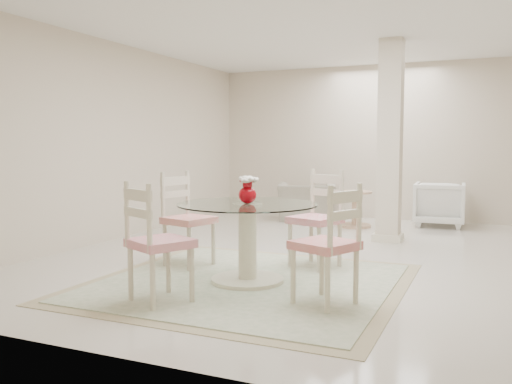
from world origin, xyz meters
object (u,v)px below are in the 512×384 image
at_px(dining_chair_north, 319,211).
at_px(dining_chair_east, 332,236).
at_px(red_vase, 248,189).
at_px(dining_chair_west, 184,212).
at_px(recliner_taupe, 307,202).
at_px(dining_table, 248,243).
at_px(dining_chair_south, 153,234).
at_px(column, 390,141).
at_px(side_table, 354,210).
at_px(armchair_white, 439,204).

bearing_deg(dining_chair_north, dining_chair_east, -50.37).
distance_m(red_vase, dining_chair_west, 1.07).
xyz_separation_m(dining_chair_east, recliner_taupe, (-1.79, 4.78, -0.26)).
height_order(dining_table, dining_chair_east, dining_chair_east).
distance_m(red_vase, dining_chair_south, 1.07).
xyz_separation_m(column, recliner_taupe, (-1.67, 1.53, -1.03)).
bearing_deg(dining_chair_north, red_vase, -94.92).
distance_m(red_vase, dining_chair_east, 1.06).
height_order(dining_chair_south, recliner_taupe, dining_chair_south).
height_order(dining_chair_east, dining_chair_south, dining_chair_south).
xyz_separation_m(column, side_table, (-0.72, 1.04, -1.09)).
distance_m(red_vase, dining_chair_north, 1.06).
bearing_deg(red_vase, dining_chair_north, 66.31).
relative_size(dining_chair_west, armchair_white, 1.42).
distance_m(dining_chair_west, dining_chair_south, 1.44).
distance_m(dining_table, side_table, 3.88).
xyz_separation_m(dining_table, dining_chair_west, (-0.94, 0.41, 0.20)).
distance_m(column, dining_chair_east, 3.35).
bearing_deg(dining_table, column, 73.95).
relative_size(dining_table, armchair_white, 1.67).
height_order(dining_chair_south, side_table, dining_chair_south).
height_order(column, dining_chair_north, column).
height_order(dining_table, armchair_white, dining_table).
xyz_separation_m(dining_chair_east, dining_chair_south, (-1.35, -0.51, 0.01)).
bearing_deg(dining_chair_north, dining_table, -95.13).
distance_m(armchair_white, side_table, 1.39).
bearing_deg(side_table, dining_chair_east, -79.06).
xyz_separation_m(dining_table, dining_chair_south, (-0.42, -0.93, 0.20)).
xyz_separation_m(red_vase, side_table, (0.10, 3.88, -0.63)).
distance_m(dining_chair_north, recliner_taupe, 3.67).
height_order(dining_chair_east, dining_chair_north, dining_chair_north).
relative_size(dining_chair_east, dining_chair_west, 0.99).
distance_m(dining_chair_east, side_table, 4.39).
distance_m(column, dining_chair_south, 4.04).
bearing_deg(dining_chair_east, side_table, -145.61).
distance_m(dining_chair_south, recliner_taupe, 5.32).
height_order(dining_table, dining_chair_north, dining_chair_north).
bearing_deg(dining_chair_west, column, -20.95).
distance_m(column, dining_table, 3.11).
distance_m(column, red_vase, 2.99).
bearing_deg(dining_chair_east, column, -154.53).
relative_size(column, dining_chair_west, 2.42).
bearing_deg(column, red_vase, -105.97).
bearing_deg(side_table, dining_chair_south, -96.21).
xyz_separation_m(red_vase, armchair_white, (1.33, 4.53, -0.53)).
xyz_separation_m(column, dining_chair_west, (-1.75, -2.43, -0.76)).
distance_m(dining_chair_east, dining_chair_north, 1.45).
height_order(red_vase, dining_chair_north, dining_chair_north).
bearing_deg(dining_chair_north, dining_chair_west, -139.93).
relative_size(dining_table, dining_chair_south, 1.18).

